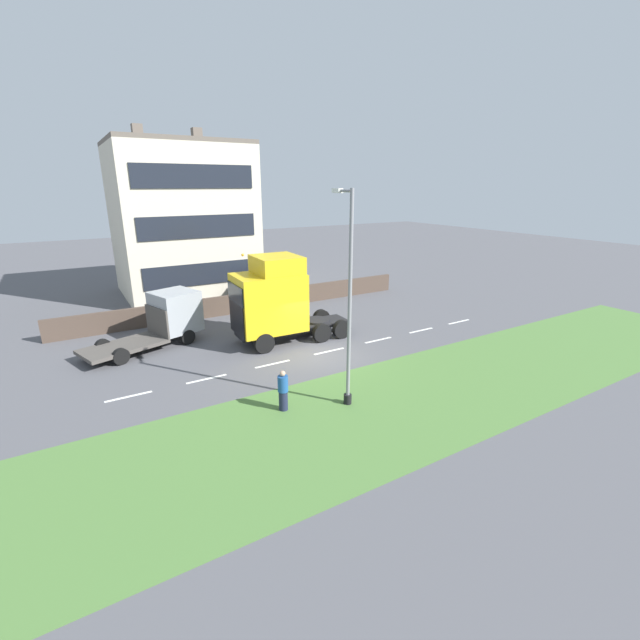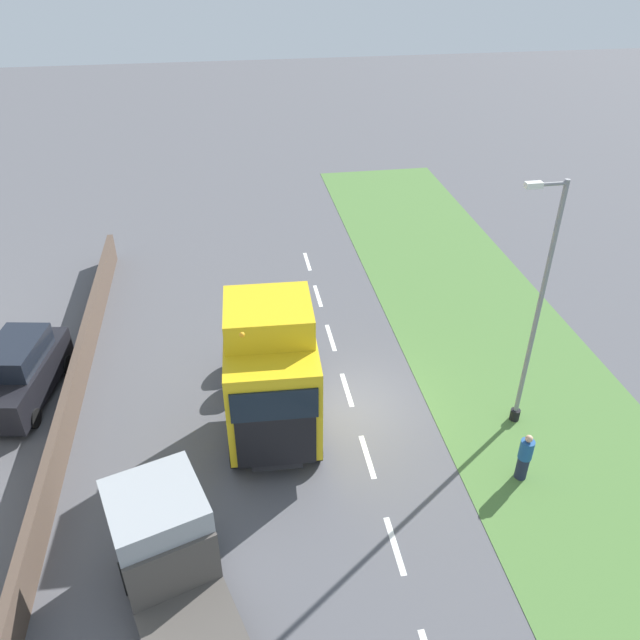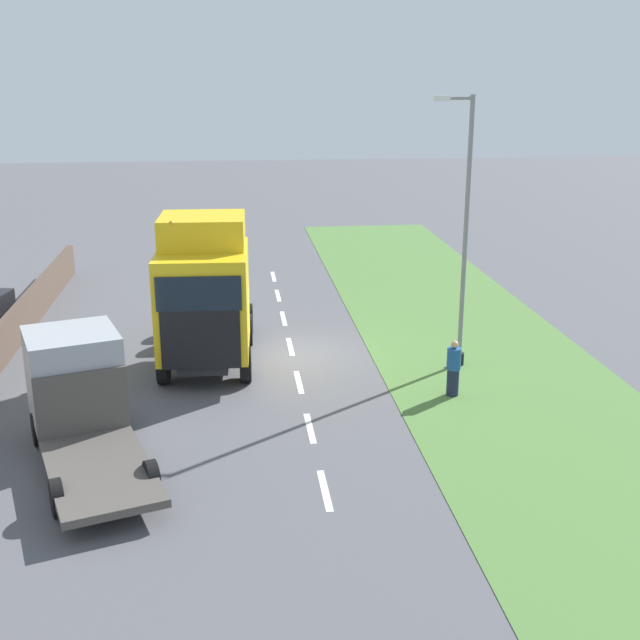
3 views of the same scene
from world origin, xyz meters
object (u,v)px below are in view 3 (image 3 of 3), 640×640
lamp_post (463,245)px  pedestrian (453,369)px  flatbed_truck (78,389)px  lorry_cab (205,295)px

lamp_post → pedestrian: size_ratio=5.00×
lamp_post → flatbed_truck: bearing=22.5°
lorry_cab → pedestrian: bearing=159.9°
flatbed_truck → pedestrian: bearing=-6.4°
flatbed_truck → lamp_post: 11.67m
flatbed_truck → lamp_post: size_ratio=0.79×
lamp_post → pedestrian: lamp_post is taller
lorry_cab → flatbed_truck: 5.75m
lorry_cab → pedestrian: 7.60m
pedestrian → lamp_post: bearing=-108.4°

